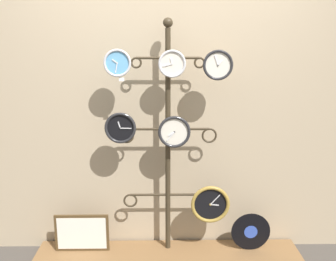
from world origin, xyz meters
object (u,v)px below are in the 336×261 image
clock_bottom_right (210,204)px  picture_frame (82,233)px  clock_top_left (117,63)px  vinyl_record (251,232)px  clock_top_right (218,65)px  clock_top_center (172,64)px  clock_middle_left (120,128)px  clock_middle_center (174,132)px  display_stand (168,176)px

clock_bottom_right → picture_frame: size_ratio=0.71×
clock_top_left → vinyl_record: size_ratio=0.63×
clock_bottom_right → clock_top_right: bearing=-39.1°
clock_top_center → picture_frame: bearing=177.2°
clock_top_center → clock_top_right: (0.34, -0.03, -0.01)m
clock_bottom_right → clock_middle_left: bearing=-178.8°
clock_middle_center → clock_bottom_right: clock_middle_center is taller
clock_top_right → clock_bottom_right: (-0.03, 0.02, -1.12)m
clock_top_left → clock_top_center: clock_top_left is taller
clock_top_left → clock_top_right: clock_top_left is taller
clock_middle_left → clock_bottom_right: 0.96m
clock_top_left → picture_frame: clock_top_left is taller
clock_top_right → picture_frame: clock_top_right is taller
clock_top_center → clock_middle_center: bearing=-32.7°
display_stand → clock_top_left: size_ratio=9.44×
picture_frame → display_stand: bearing=3.3°
clock_top_left → clock_bottom_right: (0.72, 0.01, -1.13)m
display_stand → picture_frame: 0.87m
clock_top_center → vinyl_record: 1.54m
picture_frame → clock_middle_center: bearing=-3.6°
clock_top_center → clock_bottom_right: clock_top_center is taller
clock_top_center → picture_frame: size_ratio=0.46×
clock_middle_left → clock_middle_center: clock_middle_left is taller
clock_middle_left → clock_top_center: bearing=3.5°
vinyl_record → display_stand: bearing=176.1°
clock_bottom_right → vinyl_record: clock_bottom_right is taller
clock_top_right → display_stand: bearing=163.6°
clock_top_right → picture_frame: bearing=176.4°
clock_middle_center → clock_top_center: bearing=147.3°
display_stand → clock_top_right: 0.98m
clock_middle_left → vinyl_record: size_ratio=0.74×
clock_bottom_right → clock_top_left: bearing=-179.4°
clock_middle_left → picture_frame: (-0.35, 0.06, -0.91)m
clock_top_left → clock_top_center: 0.41m
clock_top_center → clock_middle_left: (-0.40, -0.02, -0.48)m
display_stand → clock_top_center: display_stand is taller
clock_top_right → clock_middle_left: bearing=179.4°
picture_frame → clock_top_center: bearing=-2.8°
picture_frame → clock_top_right: bearing=-3.6°
clock_top_center → picture_frame: (-0.75, 0.04, -1.40)m
clock_middle_left → clock_bottom_right: (0.71, 0.01, -0.64)m
clock_top_right → picture_frame: 1.77m
clock_top_left → vinyl_record: bearing=2.5°
clock_top_left → clock_middle_left: (0.01, -0.01, -0.49)m
clock_top_center → display_stand: bearing=111.4°
clock_top_left → clock_top_right: bearing=-1.0°
clock_top_right → clock_middle_center: clock_top_right is taller
clock_top_center → vinyl_record: bearing=2.6°
picture_frame → clock_top_left: bearing=-9.0°
clock_middle_center → picture_frame: (-0.77, 0.05, -0.88)m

